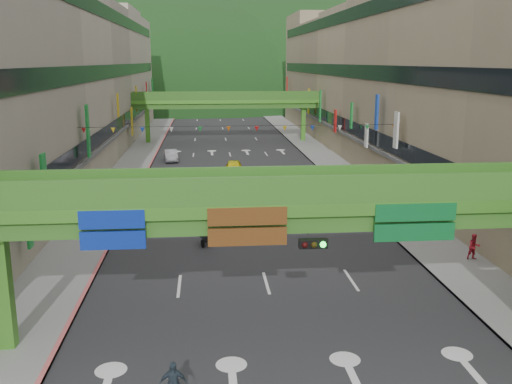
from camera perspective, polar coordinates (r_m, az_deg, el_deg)
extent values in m
cube|color=#28282B|center=(66.66, -2.47, 3.23)|extent=(18.00, 140.00, 0.02)
cube|color=gray|center=(67.06, -11.91, 3.07)|extent=(4.00, 140.00, 0.15)
cube|color=gray|center=(68.04, 6.84, 3.40)|extent=(4.00, 140.00, 0.15)
cube|color=#CC5959|center=(66.86, -10.29, 3.13)|extent=(0.20, 140.00, 0.18)
cube|color=gray|center=(67.68, 5.27, 3.40)|extent=(0.20, 140.00, 0.18)
cube|color=#9E937F|center=(67.58, -19.16, 10.76)|extent=(12.00, 95.00, 19.00)
cube|color=black|center=(66.76, -13.75, 6.52)|extent=(0.08, 90.25, 1.40)
cube|color=black|center=(66.39, -14.03, 11.66)|extent=(0.08, 90.25, 1.40)
cube|color=black|center=(66.56, -14.32, 16.83)|extent=(0.08, 90.25, 1.40)
cube|color=gray|center=(69.25, 13.67, 11.14)|extent=(12.00, 95.00, 19.00)
cube|color=black|center=(67.92, 8.56, 6.85)|extent=(0.08, 90.25, 1.40)
cube|color=black|center=(67.56, 8.73, 11.91)|extent=(0.08, 90.25, 1.40)
cube|color=black|center=(67.73, 8.91, 16.99)|extent=(0.08, 90.25, 1.40)
cube|color=#4C9E2D|center=(22.53, 2.73, -1.25)|extent=(28.00, 2.20, 0.50)
cube|color=#387223|center=(22.69, 2.72, -2.72)|extent=(28.00, 1.76, 0.70)
cube|color=#4C9E2D|center=(24.71, -23.90, -9.26)|extent=(0.60, 0.60, 4.80)
cube|color=#387223|center=(21.35, 3.13, 0.15)|extent=(28.00, 0.12, 1.10)
cube|color=#387223|center=(23.36, 2.41, 1.28)|extent=(28.00, 0.12, 1.10)
cube|color=navy|center=(21.73, -14.16, -3.82)|extent=(2.40, 0.12, 1.50)
cube|color=#593314|center=(21.50, -0.86, -3.59)|extent=(3.00, 0.12, 1.50)
cube|color=#0C5926|center=(22.90, 15.60, -3.04)|extent=(3.20, 0.12, 1.50)
cube|color=black|center=(21.87, 5.74, -5.15)|extent=(1.10, 0.28, 0.35)
cube|color=#4C9E2D|center=(80.88, -3.02, 9.03)|extent=(28.00, 2.20, 0.50)
cube|color=#387223|center=(80.92, -3.01, 8.61)|extent=(28.00, 1.76, 0.70)
cube|color=#4C9E2D|center=(81.51, -10.79, 6.49)|extent=(0.60, 0.60, 4.80)
cube|color=#4C9E2D|center=(82.33, 4.74, 6.74)|extent=(0.60, 0.60, 4.80)
cube|color=#387223|center=(79.79, -3.00, 9.56)|extent=(28.00, 0.12, 1.10)
cube|color=#387223|center=(81.87, -3.05, 9.64)|extent=(28.00, 0.12, 1.10)
ellipsoid|color=#1C4419|center=(176.40, -9.13, 9.14)|extent=(168.00, 140.00, 112.00)
ellipsoid|color=#1C4419|center=(197.95, 3.06, 9.69)|extent=(208.00, 176.00, 128.00)
cylinder|color=black|center=(46.02, -1.35, 6.63)|extent=(26.00, 0.03, 0.03)
cone|color=red|center=(46.91, -16.85, 5.90)|extent=(0.36, 0.36, 0.40)
cone|color=gold|center=(46.51, -14.09, 6.00)|extent=(0.36, 0.36, 0.40)
cone|color=#193FB2|center=(46.21, -11.29, 6.10)|extent=(0.36, 0.36, 0.40)
cone|color=silver|center=(46.02, -8.46, 6.18)|extent=(0.36, 0.36, 0.40)
cone|color=#198C33|center=(45.95, -5.62, 6.25)|extent=(0.36, 0.36, 0.40)
cone|color=orange|center=(45.98, -2.77, 6.30)|extent=(0.36, 0.36, 0.40)
cone|color=red|center=(46.13, 0.07, 6.34)|extent=(0.36, 0.36, 0.40)
cone|color=gold|center=(46.39, 2.89, 6.36)|extent=(0.36, 0.36, 0.40)
cone|color=#193FB2|center=(46.76, 5.66, 6.37)|extent=(0.36, 0.36, 0.40)
cone|color=silver|center=(47.24, 8.39, 6.36)|extent=(0.36, 0.36, 0.40)
cone|color=#198C33|center=(47.82, 11.05, 6.33)|extent=(0.36, 0.36, 0.40)
cone|color=orange|center=(48.50, 13.65, 6.30)|extent=(0.36, 0.36, 0.40)
cube|color=black|center=(35.94, -5.16, -4.45)|extent=(0.66, 1.35, 0.35)
cube|color=black|center=(35.87, -5.17, -4.07)|extent=(0.43, 0.61, 0.18)
cube|color=black|center=(36.30, -4.96, -3.44)|extent=(0.55, 0.20, 0.06)
cylinder|color=black|center=(36.54, -4.94, -4.65)|extent=(0.22, 0.51, 0.50)
cylinder|color=black|center=(35.52, -5.37, -5.17)|extent=(0.22, 0.51, 0.50)
imported|color=#47525E|center=(35.74, -5.18, -3.39)|extent=(0.74, 0.58, 1.79)
cube|color=black|center=(47.56, 3.45, -0.09)|extent=(0.52, 1.33, 0.35)
cube|color=black|center=(47.51, 3.46, 0.21)|extent=(0.37, 0.58, 0.18)
cube|color=black|center=(47.99, 3.45, 0.64)|extent=(0.55, 0.13, 0.06)
cylinder|color=black|center=(48.17, 3.44, -0.29)|extent=(0.16, 0.51, 0.50)
cylinder|color=black|center=(47.10, 3.46, -0.60)|extent=(0.16, 0.51, 0.50)
imported|color=maroon|center=(47.44, 3.46, 0.56)|extent=(0.80, 0.66, 1.50)
cube|color=gray|center=(20.03, -8.11, -17.88)|extent=(0.55, 0.09, 0.06)
imported|color=#26323B|center=(19.52, -8.30, -18.48)|extent=(0.94, 0.44, 1.58)
cube|color=#90000A|center=(42.29, -8.83, -1.88)|extent=(0.45, 1.32, 0.35)
cube|color=#90000A|center=(42.22, -8.84, -1.56)|extent=(0.34, 0.57, 0.18)
cube|color=#90000A|center=(42.70, -8.87, -1.05)|extent=(0.55, 0.10, 0.06)
cylinder|color=black|center=(42.90, -8.83, -2.08)|extent=(0.14, 0.51, 0.50)
cylinder|color=black|center=(41.83, -8.81, -2.47)|extent=(0.14, 0.51, 0.50)
imported|color=#404249|center=(42.11, -8.87, -0.92)|extent=(0.96, 0.66, 1.87)
cube|color=black|center=(44.83, 10.32, -1.09)|extent=(1.32, 0.41, 0.35)
cube|color=black|center=(44.77, 10.33, -0.78)|extent=(0.56, 0.33, 0.18)
cube|color=black|center=(44.84, 11.03, -0.46)|extent=(0.09, 0.55, 0.06)
cylinder|color=black|center=(45.03, 10.98, -1.45)|extent=(0.50, 0.12, 0.50)
cylinder|color=black|center=(44.79, 9.61, -1.47)|extent=(0.50, 0.12, 0.50)
cube|color=black|center=(46.89, 9.61, -0.44)|extent=(1.32, 0.41, 0.35)
cube|color=black|center=(46.84, 9.62, -0.14)|extent=(0.56, 0.33, 0.18)
cube|color=black|center=(46.90, 10.29, 0.16)|extent=(0.09, 0.55, 0.06)
cylinder|color=black|center=(47.08, 10.25, -0.79)|extent=(0.50, 0.12, 0.50)
cylinder|color=black|center=(46.85, 8.94, -0.80)|extent=(0.50, 0.12, 0.50)
cube|color=black|center=(48.97, 8.97, 0.15)|extent=(1.32, 0.41, 0.35)
cube|color=black|center=(48.91, 8.98, 0.44)|extent=(0.56, 0.33, 0.18)
cube|color=black|center=(48.97, 9.62, 0.73)|extent=(0.09, 0.55, 0.06)
cylinder|color=black|center=(49.14, 9.58, -0.18)|extent=(0.50, 0.12, 0.50)
cylinder|color=black|center=(48.93, 8.32, -0.19)|extent=(0.50, 0.12, 0.50)
cube|color=black|center=(51.05, 8.38, 0.70)|extent=(1.32, 0.41, 0.35)
cube|color=black|center=(51.00, 8.38, 0.97)|extent=(0.56, 0.33, 0.18)
cube|color=black|center=(51.05, 9.00, 1.25)|extent=(0.09, 0.55, 0.06)
cylinder|color=black|center=(51.22, 8.97, 0.38)|extent=(0.50, 0.12, 0.50)
cylinder|color=black|center=(51.02, 7.76, 0.37)|extent=(0.50, 0.12, 0.50)
imported|color=#97959C|center=(66.38, -8.52, 3.63)|extent=(1.93, 4.19, 1.33)
imported|color=yellow|center=(57.97, -2.24, 2.46)|extent=(1.96, 4.29, 1.42)
imported|color=red|center=(35.09, 20.95, -5.37)|extent=(0.76, 0.61, 1.51)
imported|color=black|center=(43.56, 15.49, -1.33)|extent=(1.08, 0.94, 1.75)
imported|color=#313352|center=(47.34, 10.72, -0.02)|extent=(0.91, 0.84, 1.65)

